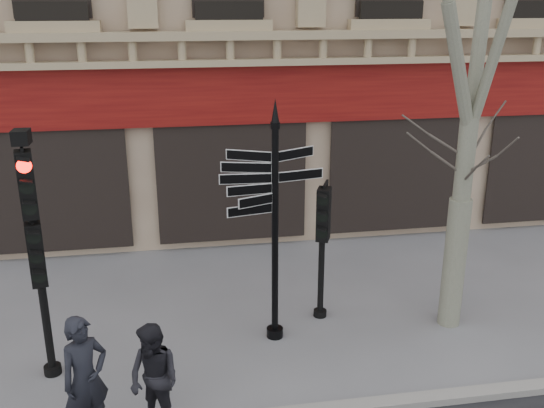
{
  "coord_description": "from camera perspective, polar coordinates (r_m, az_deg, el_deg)",
  "views": [
    {
      "loc": [
        -1.31,
        -8.33,
        5.59
      ],
      "look_at": [
        0.2,
        0.6,
        2.5
      ],
      "focal_mm": 40.0,
      "sensor_mm": 36.0,
      "label": 1
    }
  ],
  "objects": [
    {
      "name": "fingerpost",
      "position": [
        9.66,
        0.29,
        1.94
      ],
      "size": [
        1.77,
        1.77,
        4.15
      ],
      "rotation": [
        0.0,
        0.0,
        0.02
      ],
      "color": "black",
      "rests_on": "ground"
    },
    {
      "name": "pedestrian_a",
      "position": [
        8.55,
        -17.17,
        -15.47
      ],
      "size": [
        0.78,
        0.72,
        1.78
      ],
      "primitive_type": "imported",
      "rotation": [
        0.0,
        0.0,
        0.62
      ],
      "color": "black",
      "rests_on": "ground"
    },
    {
      "name": "pedestrian_b",
      "position": [
        8.52,
        -11.03,
        -15.88
      ],
      "size": [
        0.97,
        0.95,
        1.57
      ],
      "primitive_type": "imported",
      "rotation": [
        0.0,
        0.0,
        -0.73
      ],
      "color": "black",
      "rests_on": "ground"
    },
    {
      "name": "ground",
      "position": [
        10.12,
        -0.58,
        -14.72
      ],
      "size": [
        80.0,
        80.0,
        0.0
      ],
      "primitive_type": "plane",
      "color": "slate",
      "rests_on": "ground"
    },
    {
      "name": "traffic_signal_secondary",
      "position": [
        10.71,
        4.77,
        -2.29
      ],
      "size": [
        0.5,
        0.44,
        2.5
      ],
      "rotation": [
        0.0,
        0.0,
        -0.4
      ],
      "color": "black",
      "rests_on": "ground"
    },
    {
      "name": "traffic_signal_main",
      "position": [
        9.38,
        -21.53,
        -2.08
      ],
      "size": [
        0.49,
        0.39,
        3.89
      ],
      "rotation": [
        0.0,
        0.0,
        0.23
      ],
      "color": "black",
      "rests_on": "ground"
    }
  ]
}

